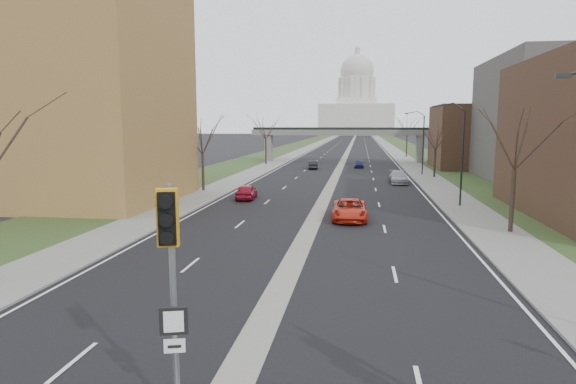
% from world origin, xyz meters
% --- Properties ---
extents(road_surface, '(20.00, 600.00, 0.01)m').
position_xyz_m(road_surface, '(0.00, 150.00, 0.01)').
color(road_surface, black).
rests_on(road_surface, ground).
extents(median_strip, '(1.20, 600.00, 0.02)m').
position_xyz_m(median_strip, '(0.00, 150.00, 0.00)').
color(median_strip, gray).
rests_on(median_strip, ground).
extents(sidewalk_right, '(4.00, 600.00, 0.12)m').
position_xyz_m(sidewalk_right, '(12.00, 150.00, 0.06)').
color(sidewalk_right, gray).
rests_on(sidewalk_right, ground).
extents(sidewalk_left, '(4.00, 600.00, 0.12)m').
position_xyz_m(sidewalk_left, '(-12.00, 150.00, 0.06)').
color(sidewalk_left, gray).
rests_on(sidewalk_left, ground).
extents(grass_verge_right, '(8.00, 600.00, 0.10)m').
position_xyz_m(grass_verge_right, '(18.00, 150.00, 0.05)').
color(grass_verge_right, '#29401D').
rests_on(grass_verge_right, ground).
extents(grass_verge_left, '(8.00, 600.00, 0.10)m').
position_xyz_m(grass_verge_left, '(-18.00, 150.00, 0.05)').
color(grass_verge_left, '#29401D').
rests_on(grass_verge_left, ground).
extents(apartment_building, '(25.00, 16.00, 22.00)m').
position_xyz_m(apartment_building, '(-26.00, 30.00, 11.00)').
color(apartment_building, olive).
rests_on(apartment_building, ground).
extents(commercial_block_mid, '(18.00, 22.00, 15.00)m').
position_xyz_m(commercial_block_mid, '(28.00, 52.00, 7.50)').
color(commercial_block_mid, '#514F4A').
rests_on(commercial_block_mid, ground).
extents(commercial_block_far, '(14.00, 14.00, 10.00)m').
position_xyz_m(commercial_block_far, '(22.00, 70.00, 5.00)').
color(commercial_block_far, '#4B3623').
rests_on(commercial_block_far, ground).
extents(pedestrian_bridge, '(34.00, 3.00, 6.45)m').
position_xyz_m(pedestrian_bridge, '(0.00, 80.00, 4.84)').
color(pedestrian_bridge, slate).
rests_on(pedestrian_bridge, ground).
extents(capitol, '(48.00, 42.00, 55.75)m').
position_xyz_m(capitol, '(0.00, 320.00, 18.60)').
color(capitol, beige).
rests_on(capitol, ground).
extents(streetlight_mid, '(2.61, 0.20, 8.70)m').
position_xyz_m(streetlight_mid, '(10.99, 32.00, 6.95)').
color(streetlight_mid, black).
rests_on(streetlight_mid, sidewalk_right).
extents(streetlight_far, '(2.61, 0.20, 8.70)m').
position_xyz_m(streetlight_far, '(10.99, 58.00, 6.95)').
color(streetlight_far, black).
rests_on(streetlight_far, sidewalk_right).
extents(tree_left_b, '(6.75, 6.75, 8.81)m').
position_xyz_m(tree_left_b, '(-13.00, 38.00, 6.23)').
color(tree_left_b, '#382B21').
rests_on(tree_left_b, sidewalk_left).
extents(tree_left_c, '(7.65, 7.65, 9.99)m').
position_xyz_m(tree_left_c, '(-13.00, 72.00, 7.04)').
color(tree_left_c, '#382B21').
rests_on(tree_left_c, sidewalk_left).
extents(tree_right_a, '(7.20, 7.20, 9.40)m').
position_xyz_m(tree_right_a, '(13.00, 22.00, 6.64)').
color(tree_right_a, '#382B21').
rests_on(tree_right_a, sidewalk_right).
extents(tree_right_b, '(6.30, 6.30, 8.22)m').
position_xyz_m(tree_right_b, '(13.00, 55.00, 5.82)').
color(tree_right_b, '#382B21').
rests_on(tree_right_b, sidewalk_right).
extents(tree_right_c, '(7.65, 7.65, 9.99)m').
position_xyz_m(tree_right_c, '(13.00, 95.00, 7.04)').
color(tree_right_c, '#382B21').
rests_on(tree_right_c, sidewalk_right).
extents(signal_pole_median, '(0.75, 0.95, 5.67)m').
position_xyz_m(signal_pole_median, '(-0.82, -0.46, 3.95)').
color(signal_pole_median, gray).
rests_on(signal_pole_median, ground).
extents(car_left_near, '(2.01, 4.30, 1.42)m').
position_xyz_m(car_left_near, '(-7.26, 33.44, 0.71)').
color(car_left_near, maroon).
rests_on(car_left_near, ground).
extents(car_left_far, '(1.88, 4.08, 1.29)m').
position_xyz_m(car_left_far, '(-4.10, 65.22, 0.65)').
color(car_left_far, black).
rests_on(car_left_far, ground).
extents(car_right_near, '(2.64, 5.50, 1.51)m').
position_xyz_m(car_right_near, '(2.59, 24.97, 0.76)').
color(car_right_near, red).
rests_on(car_right_near, ground).
extents(car_right_mid, '(2.21, 5.07, 1.45)m').
position_xyz_m(car_right_mid, '(7.83, 48.01, 0.72)').
color(car_right_mid, '#9C9CA3').
rests_on(car_right_mid, ground).
extents(car_right_far, '(1.50, 3.66, 1.24)m').
position_xyz_m(car_right_far, '(3.11, 68.53, 0.62)').
color(car_right_far, navy).
rests_on(car_right_far, ground).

